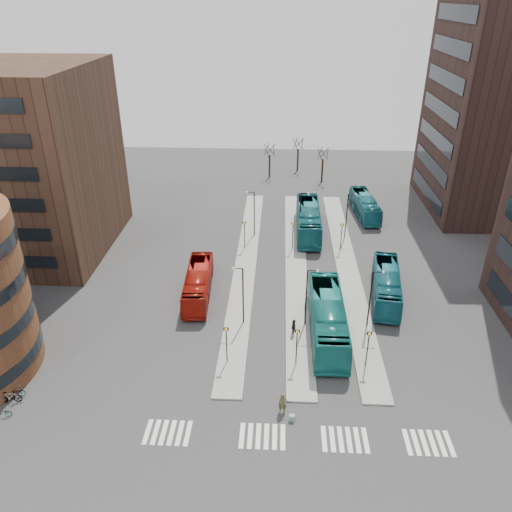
{
  "coord_description": "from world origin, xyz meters",
  "views": [
    {
      "loc": [
        -0.17,
        -22.08,
        28.73
      ],
      "look_at": [
        -2.4,
        22.75,
        5.0
      ],
      "focal_mm": 35.0,
      "sensor_mm": 36.0,
      "label": 1
    }
  ],
  "objects_px": {
    "red_bus": "(198,283)",
    "suitcase": "(292,418)",
    "traveller": "(283,403)",
    "commuter_b": "(294,328)",
    "bicycle_far": "(14,392)",
    "teal_bus_b": "(308,220)",
    "bicycle_near": "(1,412)",
    "teal_bus_a": "(327,318)",
    "teal_bus_c": "(386,285)",
    "teal_bus_d": "(365,206)",
    "bicycle_mid": "(10,397)",
    "commuter_c": "(325,313)",
    "commuter_a": "(198,313)"
  },
  "relations": [
    {
      "from": "suitcase",
      "to": "bicycle_far",
      "type": "height_order",
      "value": "bicycle_far"
    },
    {
      "from": "bicycle_far",
      "to": "commuter_c",
      "type": "bearing_deg",
      "value": -80.33
    },
    {
      "from": "red_bus",
      "to": "suitcase",
      "type": "bearing_deg",
      "value": -63.78
    },
    {
      "from": "commuter_c",
      "to": "traveller",
      "type": "bearing_deg",
      "value": -7.57
    },
    {
      "from": "suitcase",
      "to": "bicycle_far",
      "type": "bearing_deg",
      "value": -173.95
    },
    {
      "from": "teal_bus_c",
      "to": "commuter_c",
      "type": "xyz_separation_m",
      "value": [
        -6.7,
        -4.72,
        -0.61
      ]
    },
    {
      "from": "commuter_c",
      "to": "bicycle_near",
      "type": "bearing_deg",
      "value": -50.62
    },
    {
      "from": "commuter_c",
      "to": "teal_bus_d",
      "type": "bearing_deg",
      "value": 175.28
    },
    {
      "from": "teal_bus_a",
      "to": "bicycle_near",
      "type": "xyz_separation_m",
      "value": [
        -25.58,
        -11.77,
        -1.4
      ]
    },
    {
      "from": "red_bus",
      "to": "bicycle_mid",
      "type": "bearing_deg",
      "value": -130.18
    },
    {
      "from": "suitcase",
      "to": "bicycle_mid",
      "type": "relative_size",
      "value": 0.28
    },
    {
      "from": "red_bus",
      "to": "commuter_b",
      "type": "distance_m",
      "value": 12.03
    },
    {
      "from": "suitcase",
      "to": "teal_bus_a",
      "type": "bearing_deg",
      "value": 82.64
    },
    {
      "from": "red_bus",
      "to": "commuter_c",
      "type": "bearing_deg",
      "value": -20.67
    },
    {
      "from": "suitcase",
      "to": "commuter_a",
      "type": "relative_size",
      "value": 0.27
    },
    {
      "from": "teal_bus_d",
      "to": "bicycle_near",
      "type": "height_order",
      "value": "teal_bus_d"
    },
    {
      "from": "teal_bus_a",
      "to": "commuter_a",
      "type": "bearing_deg",
      "value": 173.08
    },
    {
      "from": "teal_bus_b",
      "to": "teal_bus_d",
      "type": "height_order",
      "value": "teal_bus_b"
    },
    {
      "from": "bicycle_near",
      "to": "suitcase",
      "type": "bearing_deg",
      "value": -94.61
    },
    {
      "from": "teal_bus_a",
      "to": "teal_bus_c",
      "type": "relative_size",
      "value": 1.18
    },
    {
      "from": "teal_bus_d",
      "to": "bicycle_near",
      "type": "relative_size",
      "value": 6.78
    },
    {
      "from": "teal_bus_a",
      "to": "teal_bus_d",
      "type": "bearing_deg",
      "value": 75.28
    },
    {
      "from": "teal_bus_a",
      "to": "teal_bus_c",
      "type": "xyz_separation_m",
      "value": [
        6.72,
        6.77,
        -0.28
      ]
    },
    {
      "from": "bicycle_far",
      "to": "teal_bus_b",
      "type": "bearing_deg",
      "value": -52.3
    },
    {
      "from": "suitcase",
      "to": "red_bus",
      "type": "height_order",
      "value": "red_bus"
    },
    {
      "from": "teal_bus_b",
      "to": "commuter_a",
      "type": "relative_size",
      "value": 6.87
    },
    {
      "from": "red_bus",
      "to": "teal_bus_d",
      "type": "distance_m",
      "value": 30.91
    },
    {
      "from": "teal_bus_b",
      "to": "teal_bus_d",
      "type": "bearing_deg",
      "value": 37.68
    },
    {
      "from": "bicycle_near",
      "to": "bicycle_far",
      "type": "bearing_deg",
      "value": -6.43
    },
    {
      "from": "traveller",
      "to": "commuter_b",
      "type": "bearing_deg",
      "value": 80.4
    },
    {
      "from": "teal_bus_b",
      "to": "bicycle_far",
      "type": "relative_size",
      "value": 7.91
    },
    {
      "from": "commuter_b",
      "to": "commuter_a",
      "type": "bearing_deg",
      "value": 68.4
    },
    {
      "from": "teal_bus_d",
      "to": "teal_bus_a",
      "type": "bearing_deg",
      "value": -109.99
    },
    {
      "from": "teal_bus_b",
      "to": "commuter_c",
      "type": "distance_m",
      "value": 20.72
    },
    {
      "from": "red_bus",
      "to": "commuter_c",
      "type": "xyz_separation_m",
      "value": [
        13.16,
        -4.15,
        -0.55
      ]
    },
    {
      "from": "teal_bus_c",
      "to": "bicycle_near",
      "type": "relative_size",
      "value": 7.08
    },
    {
      "from": "red_bus",
      "to": "commuter_a",
      "type": "bearing_deg",
      "value": -85.46
    },
    {
      "from": "teal_bus_a",
      "to": "commuter_a",
      "type": "distance_m",
      "value": 12.62
    },
    {
      "from": "red_bus",
      "to": "bicycle_near",
      "type": "xyz_separation_m",
      "value": [
        -12.44,
        -17.98,
        -1.06
      ]
    },
    {
      "from": "teal_bus_b",
      "to": "traveller",
      "type": "height_order",
      "value": "teal_bus_b"
    },
    {
      "from": "teal_bus_c",
      "to": "commuter_c",
      "type": "height_order",
      "value": "teal_bus_c"
    },
    {
      "from": "commuter_b",
      "to": "bicycle_near",
      "type": "distance_m",
      "value": 25.18
    },
    {
      "from": "teal_bus_c",
      "to": "teal_bus_d",
      "type": "xyz_separation_m",
      "value": [
        0.91,
        22.32,
        -0.07
      ]
    },
    {
      "from": "commuter_c",
      "to": "bicycle_near",
      "type": "xyz_separation_m",
      "value": [
        -25.6,
        -13.83,
        -0.51
      ]
    },
    {
      "from": "teal_bus_a",
      "to": "teal_bus_c",
      "type": "bearing_deg",
      "value": 45.2
    },
    {
      "from": "traveller",
      "to": "red_bus",
      "type": "bearing_deg",
      "value": 114.98
    },
    {
      "from": "traveller",
      "to": "bicycle_far",
      "type": "distance_m",
      "value": 21.47
    },
    {
      "from": "teal_bus_a",
      "to": "bicycle_far",
      "type": "bearing_deg",
      "value": -159.37
    },
    {
      "from": "bicycle_near",
      "to": "teal_bus_c",
      "type": "bearing_deg",
      "value": -66.57
    },
    {
      "from": "bicycle_mid",
      "to": "bicycle_far",
      "type": "distance_m",
      "value": 0.67
    }
  ]
}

